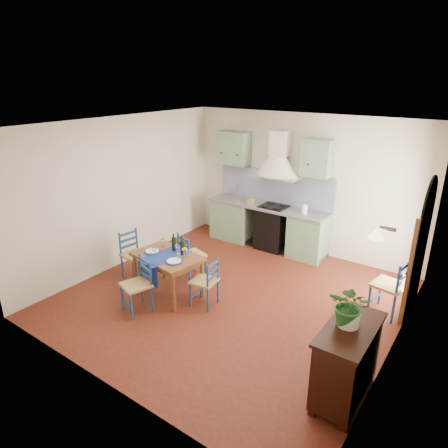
% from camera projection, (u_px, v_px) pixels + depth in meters
% --- Properties ---
extents(floor, '(5.00, 5.00, 0.00)m').
position_uv_depth(floor, '(232.00, 297.00, 6.64)').
color(floor, '#44180E').
rests_on(floor, ground).
extents(back_wall, '(5.00, 0.96, 2.80)m').
position_uv_depth(back_wall, '(276.00, 199.00, 8.27)').
color(back_wall, beige).
rests_on(back_wall, ground).
extents(right_wall, '(0.26, 5.00, 2.80)m').
position_uv_depth(right_wall, '(408.00, 255.00, 5.03)').
color(right_wall, beige).
rests_on(right_wall, ground).
extents(left_wall, '(0.04, 5.00, 2.80)m').
position_uv_depth(left_wall, '(123.00, 192.00, 7.50)').
color(left_wall, beige).
rests_on(left_wall, ground).
extents(ceiling, '(5.00, 5.00, 0.01)m').
position_uv_depth(ceiling, '(233.00, 125.00, 5.65)').
color(ceiling, silver).
rests_on(ceiling, back_wall).
extents(dining_table, '(1.20, 0.93, 1.03)m').
position_uv_depth(dining_table, '(168.00, 260.00, 6.54)').
color(dining_table, brown).
rests_on(dining_table, ground).
extents(chair_near, '(0.51, 0.51, 0.86)m').
position_uv_depth(chair_near, '(138.00, 285.00, 6.13)').
color(chair_near, navy).
rests_on(chair_near, ground).
extents(chair_far, '(0.50, 0.50, 0.86)m').
position_uv_depth(chair_far, '(191.00, 256.00, 7.11)').
color(chair_far, navy).
rests_on(chair_far, ground).
extents(chair_left, '(0.46, 0.46, 0.88)m').
position_uv_depth(chair_left, '(134.00, 254.00, 7.15)').
color(chair_left, navy).
rests_on(chair_left, ground).
extents(chair_right, '(0.42, 0.42, 0.81)m').
position_uv_depth(chair_right, '(206.00, 282.00, 6.28)').
color(chair_right, navy).
rests_on(chair_right, ground).
extents(chair_spare, '(0.51, 0.51, 0.94)m').
position_uv_depth(chair_spare, '(391.00, 286.00, 6.01)').
color(chair_spare, navy).
rests_on(chair_spare, ground).
extents(sideboard, '(0.50, 1.05, 0.94)m').
position_uv_depth(sideboard, '(346.00, 360.00, 4.42)').
color(sideboard, black).
rests_on(sideboard, ground).
extents(potted_plant, '(0.47, 0.42, 0.48)m').
position_uv_depth(potted_plant, '(350.00, 306.00, 4.23)').
color(potted_plant, '#225F23').
rests_on(potted_plant, sideboard).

